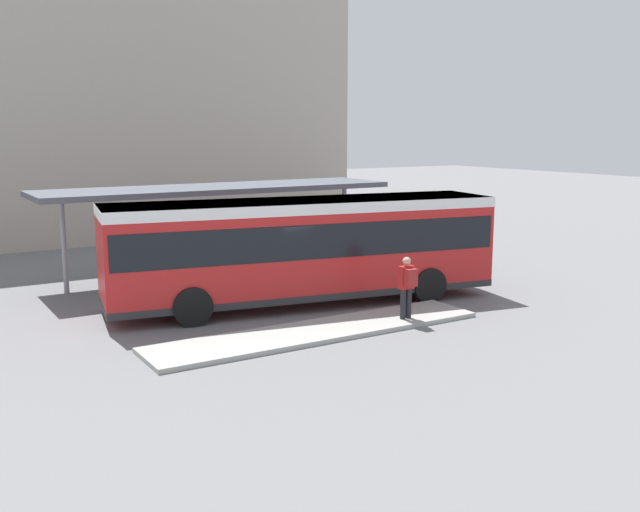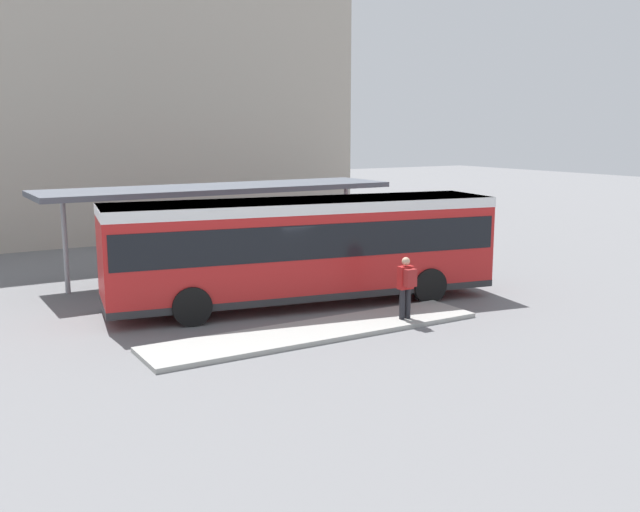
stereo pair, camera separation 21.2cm
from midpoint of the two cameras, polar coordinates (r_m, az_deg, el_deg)
The scene contains 9 objects.
ground_plane at distance 21.20m, azimuth -1.61°, elevation -3.86°, with size 120.00×120.00×0.00m, color slate.
curb_island at distance 18.19m, azimuth -0.42°, elevation -6.03°, with size 9.06×1.80×0.12m.
city_bus at distance 20.84m, azimuth -1.61°, elevation 0.99°, with size 11.73×4.50×3.10m.
pedestrian_waiting at distance 19.02m, azimuth 6.68°, elevation -2.22°, with size 0.42×0.43×1.67m.
bicycle_green at distance 27.11m, azimuth 10.10°, elevation -0.17°, with size 0.48×1.61×0.70m.
bicycle_red at distance 27.83m, azimuth 9.02°, elevation 0.14°, with size 0.48×1.65×0.71m.
bicycle_white at distance 28.67m, azimuth 8.26°, elevation 0.50°, with size 0.48×1.76×0.76m.
station_shelter at distance 24.99m, azimuth -8.40°, elevation 5.28°, with size 12.31×3.08×3.18m.
station_building at distance 38.65m, azimuth -21.79°, elevation 12.51°, with size 28.42×12.35×14.42m.
Camera 1 is at (-10.34, -17.79, 5.12)m, focal length 40.00 mm.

